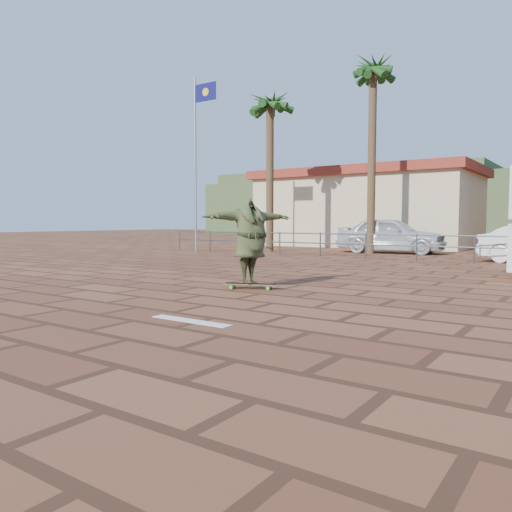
# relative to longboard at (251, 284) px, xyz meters

# --- Properties ---
(ground) EXTENTS (120.00, 120.00, 0.00)m
(ground) POSITION_rel_longboard_xyz_m (0.60, -2.16, -0.10)
(ground) COLOR brown
(ground) RESTS_ON ground
(paint_stripe) EXTENTS (1.40, 0.22, 0.01)m
(paint_stripe) POSITION_rel_longboard_xyz_m (1.30, -3.36, -0.09)
(paint_stripe) COLOR white
(paint_stripe) RESTS_ON ground
(guardrail) EXTENTS (24.06, 0.06, 1.00)m
(guardrail) POSITION_rel_longboard_xyz_m (0.60, 9.84, 0.58)
(guardrail) COLOR #47494F
(guardrail) RESTS_ON ground
(flagpole) EXTENTS (1.30, 0.10, 8.00)m
(flagpole) POSITION_rel_longboard_xyz_m (-9.27, 8.84, 4.54)
(flagpole) COLOR gray
(flagpole) RESTS_ON ground
(palm_far_left) EXTENTS (2.40, 2.40, 8.25)m
(palm_far_left) POSITION_rel_longboard_xyz_m (-6.90, 11.34, 6.74)
(palm_far_left) COLOR brown
(palm_far_left) RESTS_ON ground
(palm_left) EXTENTS (2.40, 2.40, 9.45)m
(palm_left) POSITION_rel_longboard_xyz_m (-2.40, 12.84, 7.86)
(palm_left) COLOR brown
(palm_left) RESTS_ON ground
(building_west) EXTENTS (12.60, 7.60, 4.50)m
(building_west) POSITION_rel_longboard_xyz_m (-5.40, 19.84, 2.19)
(building_west) COLOR beige
(building_west) RESTS_ON ground
(hill_back) EXTENTS (35.00, 14.00, 8.00)m
(hill_back) POSITION_rel_longboard_xyz_m (-21.40, 53.84, 3.90)
(hill_back) COLOR #384C28
(hill_back) RESTS_ON ground
(longboard) EXTENTS (1.20, 0.67, 0.12)m
(longboard) POSITION_rel_longboard_xyz_m (0.00, 0.00, 0.00)
(longboard) COLOR olive
(longboard) RESTS_ON ground
(skateboarder) EXTENTS (1.36, 2.35, 1.85)m
(skateboarder) POSITION_rel_longboard_xyz_m (0.00, 0.00, 0.95)
(skateboarder) COLOR #3D4626
(skateboarder) RESTS_ON longboard
(car_silver) EXTENTS (5.02, 2.35, 1.66)m
(car_silver) POSITION_rel_longboard_xyz_m (-1.76, 13.71, 0.74)
(car_silver) COLOR silver
(car_silver) RESTS_ON ground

